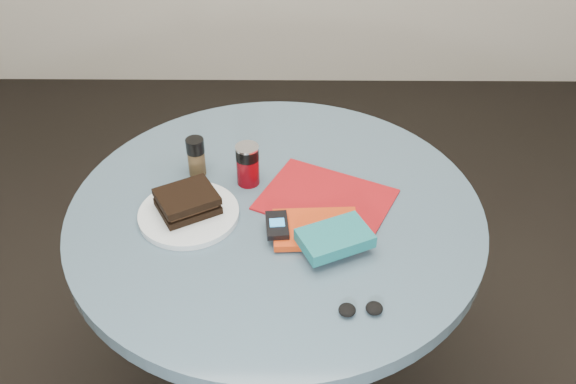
{
  "coord_description": "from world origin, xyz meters",
  "views": [
    {
      "loc": [
        0.04,
        -1.18,
        1.74
      ],
      "look_at": [
        0.03,
        0.0,
        0.8
      ],
      "focal_mm": 40.0,
      "sensor_mm": 36.0,
      "label": 1
    }
  ],
  "objects_px": {
    "plate": "(189,214)",
    "pepper_grinder": "(196,156)",
    "headphones": "(361,309)",
    "novel": "(335,238)",
    "magazine": "(326,200)",
    "red_book": "(316,229)",
    "sandwich": "(187,201)",
    "soda_can": "(248,165)",
    "table": "(276,257)",
    "mp3_player": "(277,225)"
  },
  "relations": [
    {
      "from": "magazine",
      "to": "table",
      "type": "bearing_deg",
      "value": -140.25
    },
    {
      "from": "red_book",
      "to": "sandwich",
      "type": "bearing_deg",
      "value": 164.73
    },
    {
      "from": "sandwich",
      "to": "pepper_grinder",
      "type": "distance_m",
      "value": 0.16
    },
    {
      "from": "sandwich",
      "to": "soda_can",
      "type": "distance_m",
      "value": 0.18
    },
    {
      "from": "pepper_grinder",
      "to": "red_book",
      "type": "distance_m",
      "value": 0.38
    },
    {
      "from": "magazine",
      "to": "pepper_grinder",
      "type": "bearing_deg",
      "value": -172.36
    },
    {
      "from": "sandwich",
      "to": "magazine",
      "type": "height_order",
      "value": "sandwich"
    },
    {
      "from": "table",
      "to": "red_book",
      "type": "xyz_separation_m",
      "value": [
        0.09,
        -0.09,
        0.18
      ]
    },
    {
      "from": "plate",
      "to": "novel",
      "type": "relative_size",
      "value": 1.55
    },
    {
      "from": "red_book",
      "to": "mp3_player",
      "type": "distance_m",
      "value": 0.09
    },
    {
      "from": "novel",
      "to": "red_book",
      "type": "bearing_deg",
      "value": 100.31
    },
    {
      "from": "soda_can",
      "to": "headphones",
      "type": "relative_size",
      "value": 1.17
    },
    {
      "from": "pepper_grinder",
      "to": "table",
      "type": "bearing_deg",
      "value": -33.99
    },
    {
      "from": "red_book",
      "to": "mp3_player",
      "type": "xyz_separation_m",
      "value": [
        -0.09,
        -0.01,
        0.02
      ]
    },
    {
      "from": "novel",
      "to": "soda_can",
      "type": "bearing_deg",
      "value": 104.88
    },
    {
      "from": "table",
      "to": "headphones",
      "type": "bearing_deg",
      "value": -61.17
    },
    {
      "from": "table",
      "to": "pepper_grinder",
      "type": "relative_size",
      "value": 9.53
    },
    {
      "from": "red_book",
      "to": "headphones",
      "type": "distance_m",
      "value": 0.25
    },
    {
      "from": "sandwich",
      "to": "magazine",
      "type": "xyz_separation_m",
      "value": [
        0.33,
        0.05,
        -0.04
      ]
    },
    {
      "from": "sandwich",
      "to": "novel",
      "type": "relative_size",
      "value": 1.1
    },
    {
      "from": "table",
      "to": "mp3_player",
      "type": "xyz_separation_m",
      "value": [
        0.01,
        -0.09,
        0.19
      ]
    },
    {
      "from": "plate",
      "to": "red_book",
      "type": "bearing_deg",
      "value": -10.66
    },
    {
      "from": "magazine",
      "to": "novel",
      "type": "height_order",
      "value": "novel"
    },
    {
      "from": "pepper_grinder",
      "to": "red_book",
      "type": "xyz_separation_m",
      "value": [
        0.3,
        -0.23,
        -0.04
      ]
    },
    {
      "from": "plate",
      "to": "mp3_player",
      "type": "bearing_deg",
      "value": -16.29
    },
    {
      "from": "red_book",
      "to": "novel",
      "type": "xyz_separation_m",
      "value": [
        0.04,
        -0.06,
        0.02
      ]
    },
    {
      "from": "sandwich",
      "to": "red_book",
      "type": "xyz_separation_m",
      "value": [
        0.3,
        -0.07,
        -0.02
      ]
    },
    {
      "from": "sandwich",
      "to": "pepper_grinder",
      "type": "height_order",
      "value": "pepper_grinder"
    },
    {
      "from": "headphones",
      "to": "novel",
      "type": "bearing_deg",
      "value": 103.84
    },
    {
      "from": "plate",
      "to": "soda_can",
      "type": "xyz_separation_m",
      "value": [
        0.13,
        0.13,
        0.05
      ]
    },
    {
      "from": "plate",
      "to": "headphones",
      "type": "relative_size",
      "value": 2.54
    },
    {
      "from": "plate",
      "to": "red_book",
      "type": "height_order",
      "value": "red_book"
    },
    {
      "from": "plate",
      "to": "novel",
      "type": "distance_m",
      "value": 0.36
    },
    {
      "from": "sandwich",
      "to": "headphones",
      "type": "bearing_deg",
      "value": -38.1
    },
    {
      "from": "pepper_grinder",
      "to": "mp3_player",
      "type": "relative_size",
      "value": 1.15
    },
    {
      "from": "sandwich",
      "to": "headphones",
      "type": "distance_m",
      "value": 0.49
    },
    {
      "from": "table",
      "to": "headphones",
      "type": "distance_m",
      "value": 0.41
    },
    {
      "from": "novel",
      "to": "magazine",
      "type": "bearing_deg",
      "value": 68.96
    },
    {
      "from": "magazine",
      "to": "headphones",
      "type": "xyz_separation_m",
      "value": [
        0.06,
        -0.35,
        0.01
      ]
    },
    {
      "from": "pepper_grinder",
      "to": "plate",
      "type": "bearing_deg",
      "value": -90.36
    },
    {
      "from": "table",
      "to": "magazine",
      "type": "relative_size",
      "value": 3.3
    },
    {
      "from": "sandwich",
      "to": "headphones",
      "type": "relative_size",
      "value": 1.81
    },
    {
      "from": "plate",
      "to": "headphones",
      "type": "height_order",
      "value": "headphones"
    },
    {
      "from": "novel",
      "to": "pepper_grinder",
      "type": "bearing_deg",
      "value": 115.25
    },
    {
      "from": "magazine",
      "to": "headphones",
      "type": "height_order",
      "value": "headphones"
    },
    {
      "from": "soda_can",
      "to": "red_book",
      "type": "bearing_deg",
      "value": -48.99
    },
    {
      "from": "plate",
      "to": "pepper_grinder",
      "type": "bearing_deg",
      "value": 89.64
    },
    {
      "from": "pepper_grinder",
      "to": "sandwich",
      "type": "bearing_deg",
      "value": -91.06
    },
    {
      "from": "sandwich",
      "to": "pepper_grinder",
      "type": "xyz_separation_m",
      "value": [
        0.0,
        0.16,
        0.02
      ]
    },
    {
      "from": "soda_can",
      "to": "pepper_grinder",
      "type": "bearing_deg",
      "value": 165.04
    }
  ]
}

